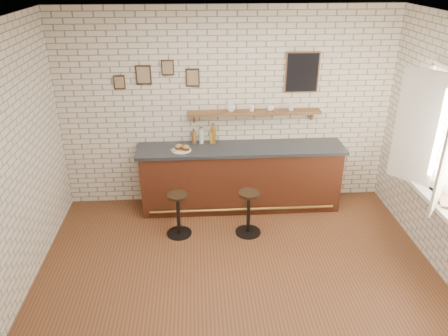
{
  "coord_description": "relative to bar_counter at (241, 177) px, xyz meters",
  "views": [
    {
      "loc": [
        -0.46,
        -4.28,
        3.54
      ],
      "look_at": [
        -0.12,
        0.9,
        1.06
      ],
      "focal_mm": 35.0,
      "sensor_mm": 36.0,
      "label": 1
    }
  ],
  "objects": [
    {
      "name": "bitters_bottle_amber",
      "position": [
        -0.41,
        0.19,
        0.63
      ],
      "size": [
        0.08,
        0.08,
        0.32
      ],
      "color": "#8C5316",
      "rests_on": "bar_counter"
    },
    {
      "name": "bitters_bottle_brown",
      "position": [
        -0.7,
        0.19,
        0.6
      ],
      "size": [
        0.07,
        0.07,
        0.23
      ],
      "color": "brown",
      "rests_on": "bar_counter"
    },
    {
      "name": "book_lower",
      "position": [
        2.19,
        -1.68,
        0.43
      ],
      "size": [
        0.22,
        0.26,
        0.02
      ],
      "primitive_type": "imported",
      "rotation": [
        0.0,
        0.0,
        0.28
      ],
      "color": "tan",
      "rests_on": "window_sill"
    },
    {
      "name": "shelf_cup_b",
      "position": [
        0.17,
        0.2,
        1.04
      ],
      "size": [
        0.13,
        0.13,
        0.08
      ],
      "primitive_type": "imported",
      "rotation": [
        0.0,
        0.0,
        0.89
      ],
      "color": "white",
      "rests_on": "wall_shelf"
    },
    {
      "name": "shelf_cup_c",
      "position": [
        0.45,
        0.2,
        1.04
      ],
      "size": [
        0.12,
        0.12,
        0.09
      ],
      "primitive_type": "imported",
      "rotation": [
        0.0,
        0.0,
        1.52
      ],
      "color": "white",
      "rests_on": "wall_shelf"
    },
    {
      "name": "back_wall_decor",
      "position": [
        0.03,
        0.28,
        1.54
      ],
      "size": [
        2.96,
        0.02,
        0.56
      ],
      "color": "black",
      "rests_on": "ground"
    },
    {
      "name": "shelf_cup_d",
      "position": [
        0.76,
        0.2,
        1.04
      ],
      "size": [
        0.12,
        0.12,
        0.1
      ],
      "primitive_type": "imported",
      "rotation": [
        0.0,
        0.0,
        0.07
      ],
      "color": "white",
      "rests_on": "wall_shelf"
    },
    {
      "name": "condiment_bottle_yellow",
      "position": [
        -0.42,
        0.19,
        0.59
      ],
      "size": [
        0.07,
        0.07,
        0.21
      ],
      "color": "gold",
      "rests_on": "bar_counter"
    },
    {
      "name": "casement_window",
      "position": [
        2.16,
        -1.4,
        1.14
      ],
      "size": [
        0.4,
        1.3,
        1.56
      ],
      "color": "white",
      "rests_on": "ground"
    },
    {
      "name": "potato_chips",
      "position": [
        -0.91,
        -0.08,
        0.52
      ],
      "size": [
        0.26,
        0.18,
        0.0
      ],
      "color": "#C78946",
      "rests_on": "sandwich_plate"
    },
    {
      "name": "bar_counter",
      "position": [
        0.0,
        0.0,
        0.0
      ],
      "size": [
        3.1,
        0.65,
        1.01
      ],
      "color": "#4D2314",
      "rests_on": "ground"
    },
    {
      "name": "sandwich_plate",
      "position": [
        -0.89,
        -0.07,
        0.51
      ],
      "size": [
        0.28,
        0.28,
        0.01
      ],
      "primitive_type": "cylinder",
      "color": "white",
      "rests_on": "bar_counter"
    },
    {
      "name": "wall_shelf",
      "position": [
        0.21,
        0.2,
        0.97
      ],
      "size": [
        2.0,
        0.18,
        0.18
      ],
      "color": "brown",
      "rests_on": "ground"
    },
    {
      "name": "bar_stool_right",
      "position": [
        0.04,
        -0.76,
        -0.16
      ],
      "size": [
        0.36,
        0.36,
        0.65
      ],
      "color": "black",
      "rests_on": "ground"
    },
    {
      "name": "shelf_cup_a",
      "position": [
        -0.14,
        0.2,
        1.05
      ],
      "size": [
        0.14,
        0.14,
        0.1
      ],
      "primitive_type": "imported",
      "rotation": [
        0.0,
        0.0,
        0.06
      ],
      "color": "white",
      "rests_on": "wall_shelf"
    },
    {
      "name": "ciabatta_sandwich",
      "position": [
        -0.88,
        -0.07,
        0.55
      ],
      "size": [
        0.26,
        0.19,
        0.08
      ],
      "color": "#B08648",
      "rests_on": "sandwich_plate"
    },
    {
      "name": "ground",
      "position": [
        -0.19,
        -1.7,
        -0.51
      ],
      "size": [
        5.0,
        5.0,
        0.0
      ],
      "primitive_type": "plane",
      "color": "brown",
      "rests_on": "ground"
    },
    {
      "name": "book_upper",
      "position": [
        2.19,
        -1.67,
        0.45
      ],
      "size": [
        0.26,
        0.3,
        0.02
      ],
      "primitive_type": "imported",
      "rotation": [
        0.0,
        0.0,
        -0.39
      ],
      "color": "tan",
      "rests_on": "book_lower"
    },
    {
      "name": "window_sill",
      "position": [
        2.21,
        -1.4,
        0.39
      ],
      "size": [
        0.2,
        1.35,
        0.06
      ],
      "color": "white",
      "rests_on": "ground"
    },
    {
      "name": "bar_stool_left",
      "position": [
        -0.95,
        -0.73,
        -0.16
      ],
      "size": [
        0.36,
        0.36,
        0.64
      ],
      "color": "black",
      "rests_on": "ground"
    },
    {
      "name": "bitters_bottle_white",
      "position": [
        -0.59,
        0.19,
        0.61
      ],
      "size": [
        0.07,
        0.07,
        0.26
      ],
      "color": "silver",
      "rests_on": "bar_counter"
    }
  ]
}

